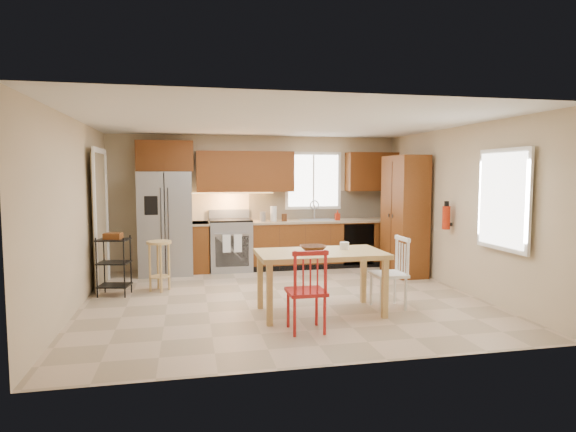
# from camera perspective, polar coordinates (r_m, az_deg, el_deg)

# --- Properties ---
(floor) EXTENTS (5.50, 5.50, 0.00)m
(floor) POSITION_cam_1_polar(r_m,az_deg,el_deg) (7.00, -0.63, -9.72)
(floor) COLOR tan
(floor) RESTS_ON ground
(ceiling) EXTENTS (5.50, 5.00, 0.02)m
(ceiling) POSITION_cam_1_polar(r_m,az_deg,el_deg) (6.81, -0.65, 11.07)
(ceiling) COLOR silver
(ceiling) RESTS_ON ground
(wall_back) EXTENTS (5.50, 0.02, 2.50)m
(wall_back) POSITION_cam_1_polar(r_m,az_deg,el_deg) (9.25, -3.64, 1.71)
(wall_back) COLOR #CCB793
(wall_back) RESTS_ON ground
(wall_front) EXTENTS (5.50, 0.02, 2.50)m
(wall_front) POSITION_cam_1_polar(r_m,az_deg,el_deg) (4.38, 5.70, -1.97)
(wall_front) COLOR #CCB793
(wall_front) RESTS_ON ground
(wall_left) EXTENTS (0.02, 5.00, 2.50)m
(wall_left) POSITION_cam_1_polar(r_m,az_deg,el_deg) (6.82, -23.95, 0.11)
(wall_left) COLOR #CCB793
(wall_left) RESTS_ON ground
(wall_right) EXTENTS (0.02, 5.00, 2.50)m
(wall_right) POSITION_cam_1_polar(r_m,az_deg,el_deg) (7.80, 19.58, 0.82)
(wall_right) COLOR #CCB793
(wall_right) RESTS_ON ground
(refrigerator) EXTENTS (0.92, 0.75, 1.82)m
(refrigerator) POSITION_cam_1_polar(r_m,az_deg,el_deg) (8.82, -14.28, -0.81)
(refrigerator) COLOR gray
(refrigerator) RESTS_ON floor
(range_stove) EXTENTS (0.76, 0.63, 0.92)m
(range_stove) POSITION_cam_1_polar(r_m,az_deg,el_deg) (8.96, -6.82, -3.51)
(range_stove) COLOR gray
(range_stove) RESTS_ON floor
(base_cabinet_narrow) EXTENTS (0.30, 0.60, 0.90)m
(base_cabinet_narrow) POSITION_cam_1_polar(r_m,az_deg,el_deg) (8.95, -10.34, -3.63)
(base_cabinet_narrow) COLOR brown
(base_cabinet_narrow) RESTS_ON floor
(base_cabinet_run) EXTENTS (2.92, 0.60, 0.90)m
(base_cabinet_run) POSITION_cam_1_polar(r_m,az_deg,el_deg) (9.31, 4.54, -3.22)
(base_cabinet_run) COLOR brown
(base_cabinet_run) RESTS_ON floor
(dishwasher) EXTENTS (0.60, 0.02, 0.78)m
(dishwasher) POSITION_cam_1_polar(r_m,az_deg,el_deg) (9.22, 8.40, -3.35)
(dishwasher) COLOR black
(dishwasher) RESTS_ON floor
(backsplash) EXTENTS (2.92, 0.03, 0.55)m
(backsplash) POSITION_cam_1_polar(r_m,az_deg,el_deg) (9.51, 4.09, 1.34)
(backsplash) COLOR beige
(backsplash) RESTS_ON wall_back
(upper_over_fridge) EXTENTS (1.00, 0.35, 0.55)m
(upper_over_fridge) POSITION_cam_1_polar(r_m,az_deg,el_deg) (8.98, -14.39, 6.89)
(upper_over_fridge) COLOR #612A10
(upper_over_fridge) RESTS_ON wall_back
(upper_left_block) EXTENTS (1.80, 0.35, 0.75)m
(upper_left_block) POSITION_cam_1_polar(r_m,az_deg,el_deg) (9.03, -5.08, 5.27)
(upper_left_block) COLOR #612A10
(upper_left_block) RESTS_ON wall_back
(upper_right_block) EXTENTS (1.00, 0.35, 0.75)m
(upper_right_block) POSITION_cam_1_polar(r_m,az_deg,el_deg) (9.65, 9.89, 5.20)
(upper_right_block) COLOR #612A10
(upper_right_block) RESTS_ON wall_back
(window_back) EXTENTS (1.12, 0.04, 1.12)m
(window_back) POSITION_cam_1_polar(r_m,az_deg,el_deg) (9.44, 3.00, 4.21)
(window_back) COLOR white
(window_back) RESTS_ON wall_back
(sink) EXTENTS (0.62, 0.46, 0.16)m
(sink) POSITION_cam_1_polar(r_m,az_deg,el_deg) (9.21, 3.43, -0.74)
(sink) COLOR gray
(sink) RESTS_ON base_cabinet_run
(undercab_glow) EXTENTS (1.60, 0.30, 0.01)m
(undercab_glow) POSITION_cam_1_polar(r_m,az_deg,el_deg) (8.98, -6.95, 2.73)
(undercab_glow) COLOR #FFBF66
(undercab_glow) RESTS_ON wall_back
(soap_bottle) EXTENTS (0.09, 0.09, 0.19)m
(soap_bottle) POSITION_cam_1_polar(r_m,az_deg,el_deg) (9.21, 5.87, 0.09)
(soap_bottle) COLOR #AB220B
(soap_bottle) RESTS_ON base_cabinet_run
(paper_towel) EXTENTS (0.12, 0.12, 0.28)m
(paper_towel) POSITION_cam_1_polar(r_m,az_deg,el_deg) (8.96, -1.74, 0.26)
(paper_towel) COLOR silver
(paper_towel) RESTS_ON base_cabinet_run
(canister_steel) EXTENTS (0.11, 0.11, 0.18)m
(canister_steel) POSITION_cam_1_polar(r_m,az_deg,el_deg) (8.93, -3.00, -0.08)
(canister_steel) COLOR gray
(canister_steel) RESTS_ON base_cabinet_run
(canister_wood) EXTENTS (0.10, 0.10, 0.14)m
(canister_wood) POSITION_cam_1_polar(r_m,az_deg,el_deg) (8.98, -0.44, -0.18)
(canister_wood) COLOR #512D15
(canister_wood) RESTS_ON base_cabinet_run
(pantry) EXTENTS (0.50, 0.95, 2.10)m
(pantry) POSITION_cam_1_polar(r_m,az_deg,el_deg) (8.72, 13.64, 0.06)
(pantry) COLOR brown
(pantry) RESTS_ON floor
(fire_extinguisher) EXTENTS (0.12, 0.12, 0.36)m
(fire_extinguisher) POSITION_cam_1_polar(r_m,az_deg,el_deg) (7.88, 18.24, -0.20)
(fire_extinguisher) COLOR #AB220B
(fire_extinguisher) RESTS_ON wall_right
(window_right) EXTENTS (0.04, 1.02, 1.32)m
(window_right) POSITION_cam_1_polar(r_m,az_deg,el_deg) (6.80, 24.17, 1.78)
(window_right) COLOR white
(window_right) RESTS_ON wall_right
(doorway) EXTENTS (0.04, 0.95, 2.10)m
(doorway) POSITION_cam_1_polar(r_m,az_deg,el_deg) (8.09, -21.42, -0.52)
(doorway) COLOR #8C7A59
(doorway) RESTS_ON wall_left
(dining_table) EXTENTS (1.61, 0.91, 0.78)m
(dining_table) POSITION_cam_1_polar(r_m,az_deg,el_deg) (6.21, 3.86, -7.92)
(dining_table) COLOR tan
(dining_table) RESTS_ON floor
(chair_red) EXTENTS (0.44, 0.44, 0.94)m
(chair_red) POSITION_cam_1_polar(r_m,az_deg,el_deg) (5.50, 2.15, -8.77)
(chair_red) COLOR #AC1C1A
(chair_red) RESTS_ON floor
(chair_white) EXTENTS (0.44, 0.44, 0.94)m
(chair_white) POSITION_cam_1_polar(r_m,az_deg,el_deg) (6.56, 11.81, -6.61)
(chair_white) COLOR silver
(chair_white) RESTS_ON floor
(table_bowl) EXTENTS (0.33, 0.33, 0.08)m
(table_bowl) POSITION_cam_1_polar(r_m,az_deg,el_deg) (6.11, 2.97, -4.30)
(table_bowl) COLOR #512D15
(table_bowl) RESTS_ON dining_table
(table_jar) EXTENTS (0.12, 0.12, 0.14)m
(table_jar) POSITION_cam_1_polar(r_m,az_deg,el_deg) (6.33, 6.70, -3.73)
(table_jar) COLOR silver
(table_jar) RESTS_ON dining_table
(bar_stool) EXTENTS (0.43, 0.43, 0.76)m
(bar_stool) POSITION_cam_1_polar(r_m,az_deg,el_deg) (7.62, -14.99, -5.73)
(bar_stool) COLOR tan
(bar_stool) RESTS_ON floor
(utility_cart) EXTENTS (0.49, 0.42, 0.87)m
(utility_cart) POSITION_cam_1_polar(r_m,az_deg,el_deg) (7.53, -19.93, -5.58)
(utility_cart) COLOR black
(utility_cart) RESTS_ON floor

